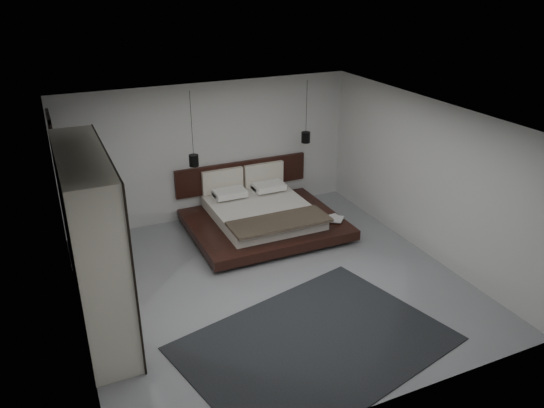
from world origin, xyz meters
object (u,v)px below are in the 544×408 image
lattice_screen (61,187)px  pendant_left (194,160)px  rug (315,343)px  bed (262,216)px  pendant_right (306,137)px  wardrobe (94,244)px

lattice_screen → pendant_left: 2.41m
lattice_screen → rug: (2.85, -4.15, -1.29)m
bed → rug: (-0.74, -3.60, -0.29)m
pendant_left → bed: bearing=-21.5°
pendant_left → pendant_right: (2.38, 0.00, 0.16)m
lattice_screen → rug: size_ratio=0.73×
pendant_left → pendant_right: size_ratio=1.13×
lattice_screen → bed: bearing=-8.7°
pendant_right → rug: bearing=-115.4°
lattice_screen → pendant_right: (4.78, -0.08, 0.34)m
bed → pendant_left: pendant_left is taller
bed → wardrobe: bearing=-150.3°
rug → lattice_screen: bearing=124.5°
bed → rug: size_ratio=0.82×
bed → pendant_right: (1.19, 0.47, 1.35)m
pendant_left → rug: (0.45, -4.07, -1.47)m
pendant_right → rug: 4.79m
lattice_screen → pendant_left: bearing=-1.9°
bed → pendant_right: pendant_right is taller
pendant_right → lattice_screen: bearing=179.1°
pendant_left → rug: size_ratio=0.40×
pendant_right → wardrobe: pendant_right is taller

